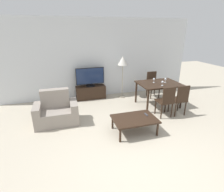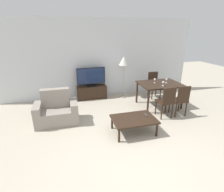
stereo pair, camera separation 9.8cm
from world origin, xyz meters
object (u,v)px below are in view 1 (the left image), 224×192
object	(u,v)px
dining_chair_near	(166,100)
floor_lamp	(123,62)
tv	(90,77)
wine_glass_left	(162,82)
coffee_table	(135,120)
dining_chair_near_right	(180,98)
wine_glass_right	(165,79)
armchair	(57,112)
dining_table	(159,86)
remote_primary	(146,114)
dining_chair_far	(152,83)
tv_stand	(91,92)
wine_glass_center	(154,79)

from	to	relation	value
dining_chair_near	floor_lamp	bearing A→B (deg)	109.29
tv	wine_glass_left	world-z (taller)	tv
coffee_table	floor_lamp	xyz separation A→B (m)	(0.50, 2.28, 0.94)
dining_chair_near_right	wine_glass_right	bearing A→B (deg)	90.84
armchair	dining_table	bearing A→B (deg)	5.14
remote_primary	wine_glass_right	world-z (taller)	wine_glass_right
dining_chair_far	floor_lamp	distance (m)	1.34
tv_stand	wine_glass_left	world-z (taller)	wine_glass_left
dining_chair_near	wine_glass_right	xyz separation A→B (m)	(0.43, 0.77, 0.35)
wine_glass_left	armchair	bearing A→B (deg)	-179.80
floor_lamp	wine_glass_left	distance (m)	1.57
tv_stand	dining_chair_near	distance (m)	2.66
wine_glass_left	tv	bearing A→B (deg)	142.45
wine_glass_center	tv	bearing A→B (deg)	148.70
tv_stand	floor_lamp	xyz separation A→B (m)	(1.11, -0.18, 1.04)
tv_stand	dining_chair_far	distance (m)	2.24
floor_lamp	armchair	bearing A→B (deg)	-150.25
tv_stand	floor_lamp	world-z (taller)	floor_lamp
dining_chair_near	dining_chair_far	distance (m)	1.63
coffee_table	dining_chair_near_right	world-z (taller)	dining_chair_near_right
dining_chair_near	wine_glass_right	size ratio (longest dim) A/B	6.16
wine_glass_left	dining_chair_far	bearing A→B (deg)	75.21
armchair	dining_chair_far	distance (m)	3.51
dining_chair_near	armchair	bearing A→B (deg)	170.16
dining_chair_near_right	floor_lamp	bearing A→B (deg)	120.80
wine_glass_right	dining_table	bearing A→B (deg)	177.19
armchair	dining_table	distance (m)	3.15
coffee_table	remote_primary	world-z (taller)	remote_primary
remote_primary	wine_glass_right	xyz separation A→B (m)	(1.23, 1.18, 0.47)
dining_chair_far	tv_stand	bearing A→B (deg)	169.24
dining_chair_far	wine_glass_left	size ratio (longest dim) A/B	6.16
tv	wine_glass_center	world-z (taller)	tv
tv_stand	dining_chair_near_right	xyz separation A→B (m)	(2.19, -1.98, 0.28)
tv	coffee_table	bearing A→B (deg)	-76.03
tv	dining_chair_near_right	size ratio (longest dim) A/B	1.08
armchair	dining_chair_near_right	world-z (taller)	dining_chair_near_right
tv	wine_glass_center	size ratio (longest dim) A/B	6.65
floor_lamp	wine_glass_right	size ratio (longest dim) A/B	10.13
dining_table	dining_chair_near	size ratio (longest dim) A/B	1.41
armchair	coffee_table	xyz separation A→B (m)	(1.77, -0.99, 0.02)
armchair	wine_glass_left	distance (m)	3.11
wine_glass_right	tv_stand	bearing A→B (deg)	150.92
dining_table	wine_glass_center	bearing A→B (deg)	148.16
dining_chair_far	wine_glass_center	bearing A→B (deg)	-117.30
dining_table	armchair	bearing A→B (deg)	-174.86
armchair	dining_table	world-z (taller)	armchair
tv_stand	armchair	bearing A→B (deg)	-127.96
dining_chair_near	wine_glass_center	distance (m)	0.94
coffee_table	dining_chair_near_right	distance (m)	1.66
dining_chair_near	dining_table	bearing A→B (deg)	74.22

